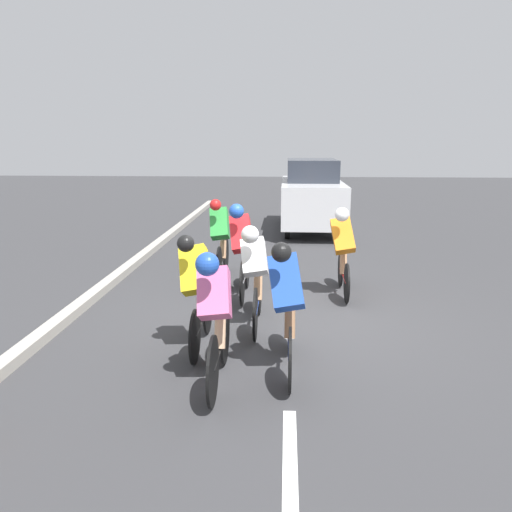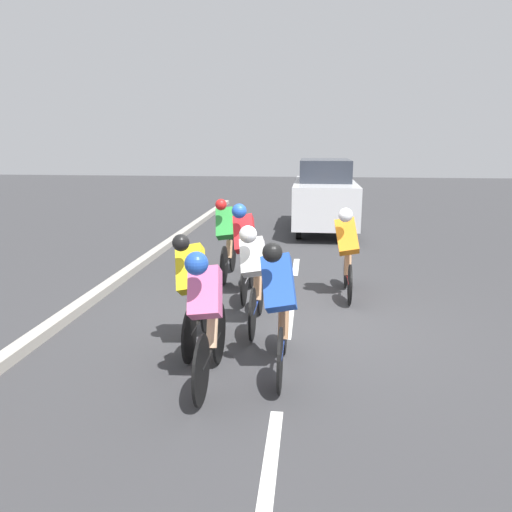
{
  "view_description": "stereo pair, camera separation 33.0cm",
  "coord_description": "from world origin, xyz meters",
  "px_view_note": "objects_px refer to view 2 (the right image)",
  "views": [
    {
      "loc": [
        0.06,
        6.91,
        2.53
      ],
      "look_at": [
        0.48,
        0.07,
        0.95
      ],
      "focal_mm": 35.0,
      "sensor_mm": 36.0,
      "label": 1
    },
    {
      "loc": [
        -0.27,
        6.89,
        2.53
      ],
      "look_at": [
        0.48,
        0.07,
        0.95
      ],
      "focal_mm": 35.0,
      "sensor_mm": 36.0,
      "label": 2
    }
  ],
  "objects_px": {
    "cyclist_orange": "(347,249)",
    "cyclist_blue": "(280,304)",
    "cyclist_green": "(226,237)",
    "cyclist_white": "(254,273)",
    "support_car": "(324,195)",
    "cyclist_yellow": "(193,288)",
    "cyclist_pink": "(207,314)",
    "cyclist_red": "(245,248)"
  },
  "relations": [
    {
      "from": "cyclist_orange",
      "to": "cyclist_blue",
      "type": "relative_size",
      "value": 0.95
    },
    {
      "from": "cyclist_green",
      "to": "cyclist_white",
      "type": "bearing_deg",
      "value": 107.87
    },
    {
      "from": "cyclist_white",
      "to": "support_car",
      "type": "bearing_deg",
      "value": -98.06
    },
    {
      "from": "cyclist_yellow",
      "to": "support_car",
      "type": "height_order",
      "value": "support_car"
    },
    {
      "from": "cyclist_pink",
      "to": "cyclist_green",
      "type": "xyz_separation_m",
      "value": [
        0.5,
        -4.18,
        -0.0
      ]
    },
    {
      "from": "cyclist_red",
      "to": "cyclist_green",
      "type": "distance_m",
      "value": 1.21
    },
    {
      "from": "cyclist_pink",
      "to": "cyclist_red",
      "type": "bearing_deg",
      "value": -90.03
    },
    {
      "from": "cyclist_orange",
      "to": "cyclist_white",
      "type": "xyz_separation_m",
      "value": [
        1.35,
        1.57,
        -0.03
      ]
    },
    {
      "from": "cyclist_blue",
      "to": "cyclist_green",
      "type": "height_order",
      "value": "cyclist_blue"
    },
    {
      "from": "cyclist_pink",
      "to": "support_car",
      "type": "bearing_deg",
      "value": -98.41
    },
    {
      "from": "cyclist_pink",
      "to": "cyclist_red",
      "type": "distance_m",
      "value": 3.08
    },
    {
      "from": "cyclist_yellow",
      "to": "cyclist_white",
      "type": "xyz_separation_m",
      "value": [
        -0.66,
        -0.77,
        0.0
      ]
    },
    {
      "from": "cyclist_blue",
      "to": "cyclist_red",
      "type": "height_order",
      "value": "cyclist_red"
    },
    {
      "from": "cyclist_blue",
      "to": "cyclist_white",
      "type": "relative_size",
      "value": 0.98
    },
    {
      "from": "cyclist_yellow",
      "to": "support_car",
      "type": "bearing_deg",
      "value": -101.57
    },
    {
      "from": "cyclist_orange",
      "to": "cyclist_blue",
      "type": "bearing_deg",
      "value": 72.58
    },
    {
      "from": "cyclist_orange",
      "to": "cyclist_yellow",
      "type": "xyz_separation_m",
      "value": [
        2.01,
        2.34,
        -0.03
      ]
    },
    {
      "from": "cyclist_red",
      "to": "cyclist_green",
      "type": "bearing_deg",
      "value": -65.59
    },
    {
      "from": "cyclist_red",
      "to": "support_car",
      "type": "bearing_deg",
      "value": -102.23
    },
    {
      "from": "cyclist_yellow",
      "to": "cyclist_orange",
      "type": "bearing_deg",
      "value": -130.66
    },
    {
      "from": "cyclist_red",
      "to": "cyclist_green",
      "type": "relative_size",
      "value": 1.01
    },
    {
      "from": "cyclist_orange",
      "to": "cyclist_red",
      "type": "relative_size",
      "value": 0.92
    },
    {
      "from": "cyclist_pink",
      "to": "support_car",
      "type": "distance_m",
      "value": 9.77
    },
    {
      "from": "cyclist_yellow",
      "to": "support_car",
      "type": "xyz_separation_m",
      "value": [
        -1.79,
        -8.73,
        0.25
      ]
    },
    {
      "from": "cyclist_orange",
      "to": "support_car",
      "type": "height_order",
      "value": "support_car"
    },
    {
      "from": "cyclist_blue",
      "to": "cyclist_pink",
      "type": "distance_m",
      "value": 0.82
    },
    {
      "from": "cyclist_blue",
      "to": "support_car",
      "type": "relative_size",
      "value": 0.39
    },
    {
      "from": "cyclist_blue",
      "to": "cyclist_white",
      "type": "distance_m",
      "value": 1.41
    },
    {
      "from": "cyclist_green",
      "to": "cyclist_blue",
      "type": "bearing_deg",
      "value": 107.92
    },
    {
      "from": "cyclist_blue",
      "to": "cyclist_green",
      "type": "distance_m",
      "value": 4.02
    },
    {
      "from": "cyclist_red",
      "to": "support_car",
      "type": "height_order",
      "value": "support_car"
    },
    {
      "from": "cyclist_yellow",
      "to": "cyclist_red",
      "type": "bearing_deg",
      "value": -99.54
    },
    {
      "from": "cyclist_yellow",
      "to": "cyclist_pink",
      "type": "height_order",
      "value": "cyclist_pink"
    },
    {
      "from": "cyclist_orange",
      "to": "cyclist_red",
      "type": "xyz_separation_m",
      "value": [
        1.65,
        0.19,
        0.03
      ]
    },
    {
      "from": "cyclist_orange",
      "to": "cyclist_green",
      "type": "bearing_deg",
      "value": -22.9
    },
    {
      "from": "cyclist_blue",
      "to": "cyclist_green",
      "type": "xyz_separation_m",
      "value": [
        1.24,
        -3.82,
        -0.01
      ]
    },
    {
      "from": "cyclist_orange",
      "to": "cyclist_yellow",
      "type": "bearing_deg",
      "value": 49.34
    },
    {
      "from": "cyclist_orange",
      "to": "cyclist_blue",
      "type": "height_order",
      "value": "cyclist_blue"
    },
    {
      "from": "cyclist_orange",
      "to": "cyclist_white",
      "type": "distance_m",
      "value": 2.07
    },
    {
      "from": "cyclist_pink",
      "to": "support_car",
      "type": "height_order",
      "value": "support_car"
    },
    {
      "from": "cyclist_blue",
      "to": "cyclist_green",
      "type": "relative_size",
      "value": 0.98
    },
    {
      "from": "cyclist_green",
      "to": "support_car",
      "type": "xyz_separation_m",
      "value": [
        -1.93,
        -5.48,
        0.24
      ]
    }
  ]
}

